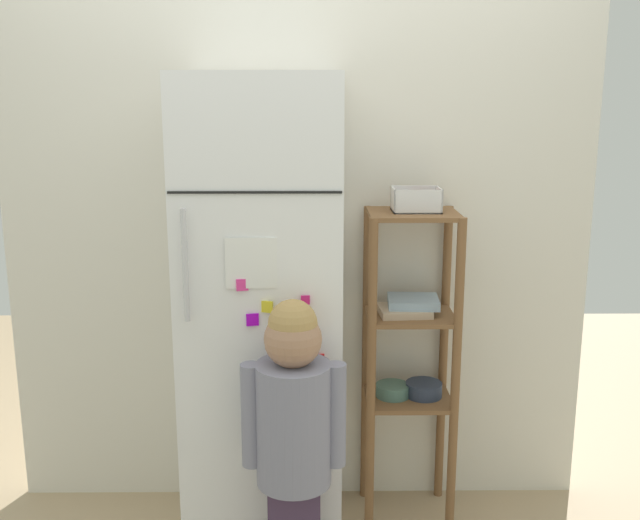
% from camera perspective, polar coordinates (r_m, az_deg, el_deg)
% --- Properties ---
extents(kitchen_wall_back, '(2.44, 0.03, 2.32)m').
position_cam_1_polar(kitchen_wall_back, '(3.08, -1.69, 1.75)').
color(kitchen_wall_back, silver).
rests_on(kitchen_wall_back, ground).
extents(refrigerator, '(0.59, 0.59, 1.82)m').
position_cam_1_polar(refrigerator, '(2.85, -4.42, -4.41)').
color(refrigerator, white).
rests_on(refrigerator, ground).
extents(child_standing, '(0.35, 0.26, 1.10)m').
position_cam_1_polar(child_standing, '(2.56, -2.04, -12.44)').
color(child_standing, '#45324C').
rests_on(child_standing, ground).
extents(pantry_shelf_unit, '(0.37, 0.31, 1.30)m').
position_cam_1_polar(pantry_shelf_unit, '(3.04, 6.92, -6.51)').
color(pantry_shelf_unit, brown).
rests_on(pantry_shelf_unit, ground).
extents(fruit_bin, '(0.19, 0.14, 0.09)m').
position_cam_1_polar(fruit_bin, '(2.91, 7.69, 4.46)').
color(fruit_bin, white).
rests_on(fruit_bin, pantry_shelf_unit).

